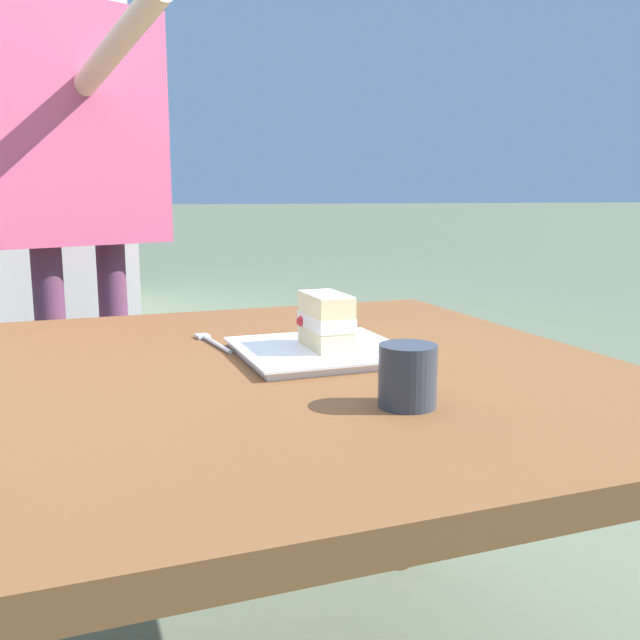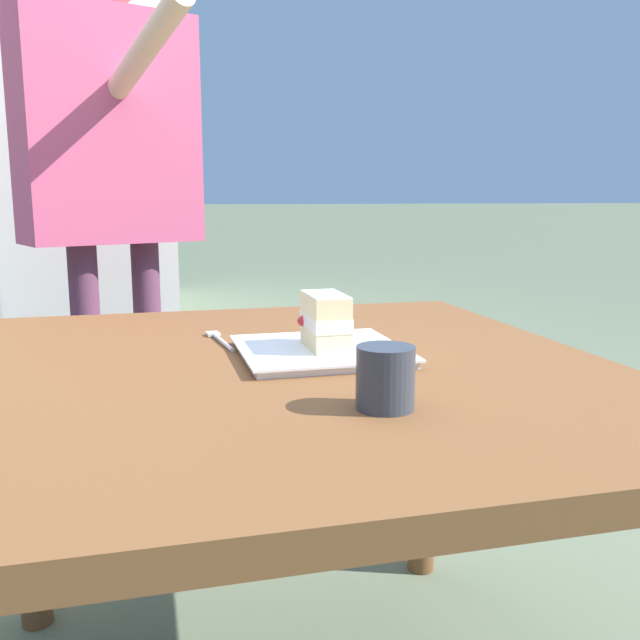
{
  "view_description": "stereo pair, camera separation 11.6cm",
  "coord_description": "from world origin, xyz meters",
  "px_view_note": "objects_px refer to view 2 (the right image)",
  "views": [
    {
      "loc": [
        1.04,
        -0.31,
        0.98
      ],
      "look_at": [
        -0.03,
        0.08,
        0.77
      ],
      "focal_mm": 38.83,
      "sensor_mm": 36.0,
      "label": 1
    },
    {
      "loc": [
        1.07,
        -0.2,
        0.98
      ],
      "look_at": [
        -0.03,
        0.08,
        0.77
      ],
      "focal_mm": 38.83,
      "sensor_mm": 36.0,
      "label": 2
    }
  ],
  "objects_px": {
    "cake_slice": "(325,321)",
    "dessert_fork": "(220,339)",
    "patio_table": "(278,420)",
    "diner_person": "(109,140)",
    "dessert_plate": "(320,351)",
    "coffee_cup": "(385,377)"
  },
  "relations": [
    {
      "from": "dessert_plate",
      "to": "coffee_cup",
      "type": "xyz_separation_m",
      "value": [
        0.31,
        0.01,
        0.03
      ]
    },
    {
      "from": "dessert_plate",
      "to": "diner_person",
      "type": "distance_m",
      "value": 1.03
    },
    {
      "from": "coffee_cup",
      "to": "diner_person",
      "type": "relative_size",
      "value": 0.05
    },
    {
      "from": "dessert_plate",
      "to": "diner_person",
      "type": "xyz_separation_m",
      "value": [
        -0.88,
        -0.36,
        0.41
      ]
    },
    {
      "from": "dessert_plate",
      "to": "dessert_fork",
      "type": "bearing_deg",
      "value": -136.5
    },
    {
      "from": "cake_slice",
      "to": "diner_person",
      "type": "xyz_separation_m",
      "value": [
        -0.89,
        -0.36,
        0.35
      ]
    },
    {
      "from": "patio_table",
      "to": "coffee_cup",
      "type": "distance_m",
      "value": 0.32
    },
    {
      "from": "dessert_plate",
      "to": "coffee_cup",
      "type": "height_order",
      "value": "coffee_cup"
    },
    {
      "from": "coffee_cup",
      "to": "dessert_fork",
      "type": "bearing_deg",
      "value": -161.17
    },
    {
      "from": "dessert_plate",
      "to": "dessert_fork",
      "type": "relative_size",
      "value": 1.59
    },
    {
      "from": "patio_table",
      "to": "cake_slice",
      "type": "xyz_separation_m",
      "value": [
        -0.02,
        0.09,
        0.16
      ]
    },
    {
      "from": "diner_person",
      "to": "patio_table",
      "type": "bearing_deg",
      "value": 16.86
    },
    {
      "from": "patio_table",
      "to": "coffee_cup",
      "type": "height_order",
      "value": "coffee_cup"
    },
    {
      "from": "dessert_fork",
      "to": "dessert_plate",
      "type": "bearing_deg",
      "value": 43.5
    },
    {
      "from": "dessert_fork",
      "to": "diner_person",
      "type": "relative_size",
      "value": 0.1
    },
    {
      "from": "patio_table",
      "to": "dessert_fork",
      "type": "xyz_separation_m",
      "value": [
        -0.19,
        -0.07,
        0.1
      ]
    },
    {
      "from": "patio_table",
      "to": "diner_person",
      "type": "xyz_separation_m",
      "value": [
        -0.91,
        -0.28,
        0.51
      ]
    },
    {
      "from": "coffee_cup",
      "to": "diner_person",
      "type": "height_order",
      "value": "diner_person"
    },
    {
      "from": "patio_table",
      "to": "diner_person",
      "type": "distance_m",
      "value": 1.08
    },
    {
      "from": "dessert_fork",
      "to": "coffee_cup",
      "type": "bearing_deg",
      "value": 18.83
    },
    {
      "from": "cake_slice",
      "to": "dessert_fork",
      "type": "relative_size",
      "value": 0.69
    },
    {
      "from": "patio_table",
      "to": "dessert_fork",
      "type": "relative_size",
      "value": 6.58
    }
  ]
}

